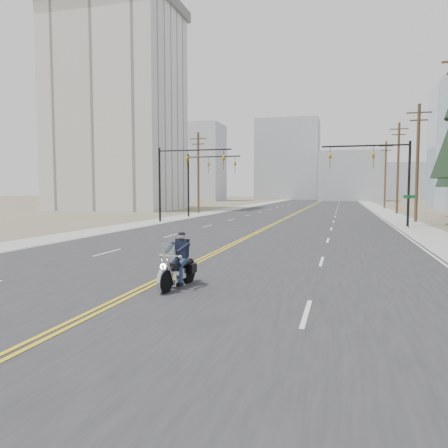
% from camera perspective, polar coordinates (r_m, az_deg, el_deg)
% --- Properties ---
extents(ground_plane, '(400.00, 400.00, 0.00)m').
position_cam_1_polar(ground_plane, '(9.20, -25.96, -15.01)').
color(ground_plane, '#776D56').
rests_on(ground_plane, ground).
extents(road, '(20.00, 200.00, 0.01)m').
position_cam_1_polar(road, '(76.76, 10.87, 2.11)').
color(road, '#303033').
rests_on(road, ground).
extents(sidewalk_left, '(3.00, 200.00, 0.01)m').
position_cam_1_polar(sidewalk_left, '(78.47, 2.46, 2.24)').
color(sidewalk_left, '#A5A5A0').
rests_on(sidewalk_left, ground).
extents(sidewalk_right, '(3.00, 200.00, 0.01)m').
position_cam_1_polar(sidewalk_right, '(76.76, 19.47, 1.94)').
color(sidewalk_right, '#A5A5A0').
rests_on(sidewalk_right, ground).
extents(traffic_mast_left, '(7.10, 0.26, 7.00)m').
position_cam_1_polar(traffic_mast_left, '(41.27, -5.83, 7.10)').
color(traffic_mast_left, black).
rests_on(traffic_mast_left, ground).
extents(traffic_mast_right, '(7.10, 0.26, 7.00)m').
position_cam_1_polar(traffic_mast_right, '(38.67, 20.06, 7.04)').
color(traffic_mast_right, black).
rests_on(traffic_mast_right, ground).
extents(traffic_mast_far, '(6.10, 0.26, 7.00)m').
position_cam_1_polar(traffic_mast_far, '(48.91, -2.81, 6.62)').
color(traffic_mast_far, black).
rests_on(traffic_mast_far, ground).
extents(street_sign, '(0.90, 0.06, 2.62)m').
position_cam_1_polar(street_sign, '(36.85, 23.02, 2.22)').
color(street_sign, black).
rests_on(street_sign, ground).
extents(utility_pole_c, '(2.20, 0.30, 11.00)m').
position_cam_1_polar(utility_pole_c, '(45.07, 23.95, 7.53)').
color(utility_pole_c, brown).
rests_on(utility_pole_c, ground).
extents(utility_pole_d, '(2.20, 0.30, 11.50)m').
position_cam_1_polar(utility_pole_d, '(59.94, 21.78, 6.97)').
color(utility_pole_d, brown).
rests_on(utility_pole_d, ground).
extents(utility_pole_e, '(2.20, 0.30, 11.00)m').
position_cam_1_polar(utility_pole_e, '(76.83, 20.33, 6.19)').
color(utility_pole_e, brown).
rests_on(utility_pole_e, ground).
extents(utility_pole_left, '(2.20, 0.30, 10.50)m').
position_cam_1_polar(utility_pole_left, '(57.53, -3.38, 6.89)').
color(utility_pole_left, brown).
rests_on(utility_pole_left, ground).
extents(apartment_block, '(18.00, 14.00, 30.00)m').
position_cam_1_polar(apartment_block, '(71.18, -13.81, 14.01)').
color(apartment_block, silver).
rests_on(apartment_block, ground).
extents(haze_bldg_a, '(14.00, 12.00, 22.00)m').
position_cam_1_polar(haze_bldg_a, '(128.40, -3.38, 7.99)').
color(haze_bldg_a, '#B7BCC6').
rests_on(haze_bldg_a, ground).
extents(haze_bldg_b, '(18.00, 14.00, 14.00)m').
position_cam_1_polar(haze_bldg_b, '(131.57, 16.25, 5.99)').
color(haze_bldg_b, '#ADB2B7').
rests_on(haze_bldg_b, ground).
extents(haze_bldg_d, '(20.00, 15.00, 26.00)m').
position_cam_1_polar(haze_bldg_d, '(147.90, 8.35, 8.25)').
color(haze_bldg_d, '#ADB2B7').
rests_on(haze_bldg_d, ground).
extents(haze_bldg_e, '(14.00, 14.00, 12.00)m').
position_cam_1_polar(haze_bldg_e, '(157.69, 22.29, 5.19)').
color(haze_bldg_e, '#B7BCC6').
rests_on(haze_bldg_e, ground).
extents(haze_bldg_f, '(12.00, 12.00, 16.00)m').
position_cam_1_polar(haze_bldg_f, '(147.53, -7.07, 6.33)').
color(haze_bldg_f, '#ADB2B7').
rests_on(haze_bldg_f, ground).
extents(motorcyclist, '(1.16, 2.27, 1.71)m').
position_cam_1_polar(motorcyclist, '(13.44, -6.10, -4.75)').
color(motorcyclist, black).
rests_on(motorcyclist, ground).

